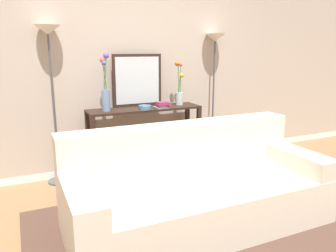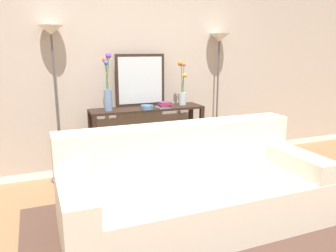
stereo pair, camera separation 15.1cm
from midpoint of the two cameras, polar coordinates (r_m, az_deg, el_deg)
ground_plane at (r=3.04m, az=4.15°, el=-18.22°), size 16.00×16.00×0.02m
back_wall at (r=4.38m, az=-8.00°, el=12.00°), size 12.00×0.15×2.99m
area_rug at (r=3.09m, az=4.87°, el=-17.38°), size 2.97×2.04×0.01m
couch at (r=3.08m, az=3.42°, el=-11.14°), size 2.34×0.99×0.88m
console_table at (r=4.21m, az=-4.98°, el=-0.35°), size 1.43×0.37×0.85m
floor_lamp_left at (r=4.00m, az=-20.67°, el=10.36°), size 0.28×0.28×1.82m
floor_lamp_right at (r=4.68m, az=7.04°, el=10.86°), size 0.28×0.28×1.77m
wall_mirror at (r=4.25m, az=-6.29°, el=7.80°), size 0.64×0.02×0.66m
vase_tall_flowers at (r=3.97m, az=-11.77°, el=6.02°), size 0.11×0.13×0.68m
vase_short_flowers at (r=4.34m, az=0.95°, el=6.29°), size 0.11×0.11×0.57m
fruit_bowl at (r=4.03m, az=-5.06°, el=3.22°), size 0.16×0.16×0.05m
book_stack at (r=4.13m, az=-2.01°, el=3.58°), size 0.21×0.16×0.07m
book_row_under_console at (r=4.25m, az=-10.44°, el=-7.92°), size 0.30×0.17×0.13m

